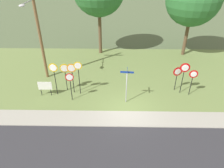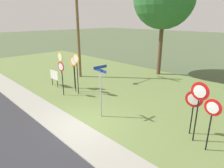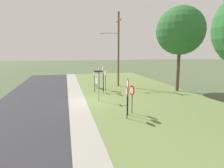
{
  "view_description": "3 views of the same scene",
  "coord_description": "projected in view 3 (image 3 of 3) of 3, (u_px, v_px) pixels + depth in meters",
  "views": [
    {
      "loc": [
        -0.87,
        -11.49,
        9.44
      ],
      "look_at": [
        -1.12,
        1.9,
        1.18
      ],
      "focal_mm": 32.54,
      "sensor_mm": 36.0,
      "label": 1
    },
    {
      "loc": [
        7.23,
        -5.18,
        5.12
      ],
      "look_at": [
        -0.13,
        2.08,
        1.66
      ],
      "focal_mm": 31.39,
      "sensor_mm": 36.0,
      "label": 2
    },
    {
      "loc": [
        17.45,
        -1.72,
        4.65
      ],
      "look_at": [
        0.34,
        2.33,
        1.66
      ],
      "focal_mm": 31.43,
      "sensor_mm": 36.0,
      "label": 3
    }
  ],
  "objects": [
    {
      "name": "yield_sign_far_left",
      "position": [
        128.0,
        88.0,
        13.83
      ],
      "size": [
        0.78,
        0.12,
        2.7
      ],
      "rotation": [
        0.0,
        0.0,
        -0.1
      ],
      "color": "black",
      "rests_on": "grass_median"
    },
    {
      "name": "stop_sign_far_center",
      "position": [
        105.0,
        75.0,
        22.94
      ],
      "size": [
        0.75,
        0.11,
        2.42
      ],
      "rotation": [
        0.0,
        0.0,
        0.07
      ],
      "color": "black",
      "rests_on": "grass_median"
    },
    {
      "name": "stop_sign_near_left",
      "position": [
        103.0,
        75.0,
        22.2
      ],
      "size": [
        0.72,
        0.11,
        2.61
      ],
      "rotation": [
        0.0,
        0.0,
        0.08
      ],
      "color": "black",
      "rests_on": "grass_median"
    },
    {
      "name": "grass_median",
      "position": [
        147.0,
        98.0,
        19.26
      ],
      "size": [
        44.0,
        12.0,
        0.04
      ],
      "primitive_type": "cube",
      "color": "olive",
      "rests_on": "ground_plane"
    },
    {
      "name": "stop_sign_far_right",
      "position": [
        103.0,
        74.0,
        21.62
      ],
      "size": [
        0.65,
        0.09,
        2.87
      ],
      "rotation": [
        0.0,
        0.0,
        0.01
      ],
      "color": "black",
      "rests_on": "grass_median"
    },
    {
      "name": "street_name_post",
      "position": [
        99.0,
        83.0,
        17.91
      ],
      "size": [
        0.96,
        0.81,
        2.84
      ],
      "rotation": [
        0.0,
        0.0,
        -0.08
      ],
      "color": "#9EA0A8",
      "rests_on": "grass_median"
    },
    {
      "name": "notice_board",
      "position": [
        96.0,
        81.0,
        24.35
      ],
      "size": [
        1.1,
        0.07,
        1.25
      ],
      "rotation": [
        0.0,
        0.0,
        0.02
      ],
      "color": "black",
      "rests_on": "grass_median"
    },
    {
      "name": "yield_sign_near_right",
      "position": [
        127.0,
        95.0,
        13.2
      ],
      "size": [
        0.68,
        0.12,
        2.24
      ],
      "rotation": [
        0.0,
        0.0,
        -0.1
      ],
      "color": "black",
      "rests_on": "grass_median"
    },
    {
      "name": "stop_sign_far_left",
      "position": [
        99.0,
        73.0,
        23.39
      ],
      "size": [
        0.71,
        0.11,
        2.78
      ],
      "rotation": [
        0.0,
        0.0,
        -0.08
      ],
      "color": "black",
      "rests_on": "grass_median"
    },
    {
      "name": "ground_plane",
      "position": [
        86.0,
        102.0,
        17.91
      ],
      "size": [
        160.0,
        160.0,
        0.0
      ],
      "primitive_type": "plane",
      "color": "#4C5B3D"
    },
    {
      "name": "sidewalk_strip",
      "position": [
        78.0,
        102.0,
        17.72
      ],
      "size": [
        44.0,
        1.6,
        0.06
      ],
      "primitive_type": "cube",
      "color": "#99968C",
      "rests_on": "ground_plane"
    },
    {
      "name": "road_asphalt",
      "position": [
        30.0,
        105.0,
        16.82
      ],
      "size": [
        44.0,
        6.4,
        0.01
      ],
      "primitive_type": "cube",
      "color": "#2D2D33",
      "rests_on": "ground_plane"
    },
    {
      "name": "yield_sign_near_left",
      "position": [
        132.0,
        93.0,
        14.34
      ],
      "size": [
        0.76,
        0.16,
        2.12
      ],
      "rotation": [
        0.0,
        0.0,
        0.17
      ],
      "color": "black",
      "rests_on": "grass_median"
    },
    {
      "name": "oak_tree_left",
      "position": [
        180.0,
        31.0,
        21.73
      ],
      "size": [
        5.35,
        5.35,
        9.49
      ],
      "color": "brown",
      "rests_on": "grass_median"
    },
    {
      "name": "stop_sign_near_right",
      "position": [
        94.0,
        77.0,
        21.97
      ],
      "size": [
        0.62,
        0.11,
        2.35
      ],
      "rotation": [
        0.0,
        0.0,
        0.1
      ],
      "color": "black",
      "rests_on": "grass_median"
    },
    {
      "name": "utility_pole",
      "position": [
        117.0,
        47.0,
        25.06
      ],
      "size": [
        2.1,
        2.57,
        9.43
      ],
      "color": "brown",
      "rests_on": "grass_median"
    }
  ]
}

